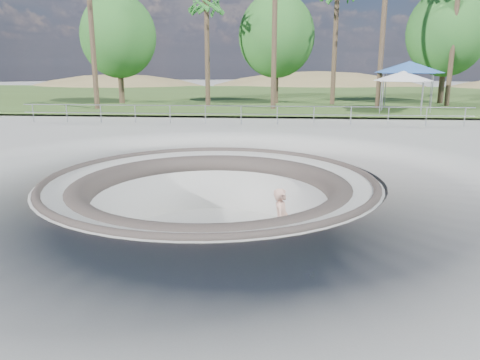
% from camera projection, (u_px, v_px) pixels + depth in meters
% --- Properties ---
extents(ground, '(180.00, 180.00, 0.00)m').
position_uv_depth(ground, '(210.00, 179.00, 14.47)').
color(ground, '#A3A39E').
rests_on(ground, ground).
extents(skate_bowl, '(14.00, 14.00, 4.10)m').
position_uv_depth(skate_bowl, '(211.00, 235.00, 14.92)').
color(skate_bowl, '#A3A39E').
rests_on(skate_bowl, ground).
extents(grass_strip, '(180.00, 36.00, 0.12)m').
position_uv_depth(grass_strip, '(258.00, 96.00, 47.27)').
color(grass_strip, '#3A5421').
rests_on(grass_strip, ground).
extents(distant_hills, '(103.20, 45.00, 28.60)m').
position_uv_depth(distant_hills, '(289.00, 133.00, 71.13)').
color(distant_hills, olive).
rests_on(distant_hills, ground).
extents(safety_railing, '(25.00, 0.06, 1.03)m').
position_uv_depth(safety_railing, '(241.00, 115.00, 25.89)').
color(safety_railing, gray).
rests_on(safety_railing, ground).
extents(skateboard, '(0.80, 0.34, 0.08)m').
position_uv_depth(skateboard, '(280.00, 256.00, 13.31)').
color(skateboard, olive).
rests_on(skateboard, ground).
extents(skater, '(0.53, 0.76, 1.97)m').
position_uv_depth(skater, '(281.00, 223.00, 13.06)').
color(skater, tan).
rests_on(skater, skateboard).
extents(canopy_white, '(5.14, 5.14, 2.69)m').
position_uv_depth(canopy_white, '(403.00, 76.00, 30.42)').
color(canopy_white, gray).
rests_on(canopy_white, ground).
extents(canopy_blue, '(6.32, 6.32, 3.31)m').
position_uv_depth(canopy_blue, '(409.00, 67.00, 31.96)').
color(canopy_blue, gray).
rests_on(canopy_blue, ground).
extents(palm_b, '(2.60, 2.60, 8.57)m').
position_uv_depth(palm_b, '(206.00, 6.00, 33.85)').
color(palm_b, brown).
rests_on(palm_b, ground).
extents(bushy_tree_left, '(5.93, 5.39, 8.56)m').
position_uv_depth(bushy_tree_left, '(118.00, 36.00, 36.70)').
color(bushy_tree_left, brown).
rests_on(bushy_tree_left, ground).
extents(bushy_tree_mid, '(5.97, 5.43, 8.61)m').
position_uv_depth(bushy_tree_mid, '(277.00, 36.00, 36.70)').
color(bushy_tree_mid, brown).
rests_on(bushy_tree_mid, ground).
extents(bushy_tree_right, '(6.24, 5.68, 9.01)m').
position_uv_depth(bushy_tree_right, '(447.00, 33.00, 36.63)').
color(bushy_tree_right, brown).
rests_on(bushy_tree_right, ground).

